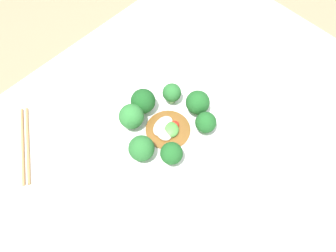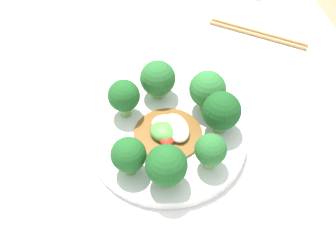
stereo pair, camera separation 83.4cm
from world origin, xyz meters
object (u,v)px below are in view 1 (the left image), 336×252
stirfry_center (166,129)px  broccoli_west (198,103)px  broccoli_south (143,101)px  broccoli_southwest (172,93)px  broccoli_southeast (131,117)px  broccoli_northwest (206,123)px  broccoli_northeast (172,154)px  broccoli_east (141,149)px  chopsticks (25,145)px  plate (168,132)px

stirfry_center → broccoli_west: bearing=171.0°
broccoli_west → broccoli_south: (0.09, -0.09, 0.00)m
broccoli_southwest → broccoli_south: size_ratio=0.85×
broccoli_southeast → stirfry_center: size_ratio=0.67×
broccoli_southwest → broccoli_west: size_ratio=0.87×
broccoli_northwest → stirfry_center: 0.09m
broccoli_northwest → broccoli_south: 0.15m
broccoli_southeast → broccoli_west: (-0.14, 0.08, -0.00)m
broccoli_south → stirfry_center: broccoli_south is taller
broccoli_southwest → broccoli_northwest: (0.00, 0.11, 0.00)m
stirfry_center → broccoli_southeast: bearing=-55.6°
broccoli_southwest → broccoli_northeast: (0.12, 0.11, 0.00)m
broccoli_west → broccoli_southwest: bearing=-71.8°
broccoli_east → broccoli_southwest: bearing=-159.7°
broccoli_southwest → stirfry_center: bearing=35.9°
broccoli_northeast → stirfry_center: size_ratio=0.62×
chopsticks → broccoli_west: bearing=146.3°
broccoli_southeast → broccoli_northwest: (-0.11, 0.13, -0.00)m
broccoli_southwest → broccoli_south: bearing=-23.7°
stirfry_center → broccoli_northeast: bearing=52.7°
broccoli_northeast → broccoli_southwest: bearing=-135.9°
broccoli_southeast → broccoli_south: same height
chopsticks → stirfry_center: bearing=139.8°
broccoli_south → chopsticks: (0.26, -0.14, -0.05)m
broccoli_south → chopsticks: size_ratio=0.39×
stirfry_center → broccoli_east: bearing=4.8°
broccoli_southeast → broccoli_east: broccoli_southeast is taller
broccoli_northeast → stirfry_center: 0.09m
broccoli_west → broccoli_northwest: bearing=62.0°
broccoli_southeast → broccoli_northeast: broccoli_southeast is taller
broccoli_west → stirfry_center: (0.09, -0.01, -0.03)m
broccoli_west → broccoli_northeast: broccoli_west is taller
broccoli_east → broccoli_west: 0.17m
broccoli_southwest → broccoli_east: (0.15, 0.06, 0.00)m
stirfry_center → chopsticks: size_ratio=0.58×
plate → broccoli_southwest: broccoli_southwest is taller
broccoli_southeast → broccoli_south: bearing=-166.0°
broccoli_southeast → chopsticks: size_ratio=0.39×
broccoli_southwest → chopsticks: (0.32, -0.16, -0.05)m
broccoli_east → chopsticks: bearing=-52.7°
stirfry_center → broccoli_southwest: bearing=-144.1°
broccoli_east → broccoli_northwest: size_ratio=1.08×
chopsticks → broccoli_south: bearing=152.0°
plate → stirfry_center: (0.00, -0.00, 0.02)m
plate → broccoli_south: broccoli_south is taller
broccoli_southeast → broccoli_northwest: bearing=130.1°
plate → broccoli_southwest: size_ratio=4.07×
broccoli_southwest → broccoli_south: broccoli_south is taller
plate → stirfry_center: bearing=-20.2°
broccoli_northeast → broccoli_south: (-0.05, -0.14, 0.00)m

